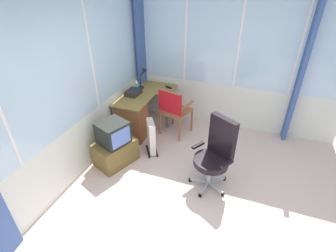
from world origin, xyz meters
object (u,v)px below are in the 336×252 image
(tv_remote, at_px, (169,87))
(wooden_armchair, at_px, (173,107))
(office_chair, at_px, (216,151))
(paper_tray, at_px, (133,92))
(desk_lamp, at_px, (144,74))
(desk, at_px, (133,118))
(tv_on_stand, at_px, (115,145))
(spray_bottle, at_px, (137,86))
(space_heater, at_px, (151,136))

(tv_remote, distance_m, wooden_armchair, 0.62)
(tv_remote, height_order, office_chair, office_chair)
(tv_remote, distance_m, paper_tray, 0.74)
(tv_remote, bearing_deg, desk_lamp, 131.23)
(desk, bearing_deg, office_chair, -113.41)
(desk_lamp, bearing_deg, paper_tray, 172.85)
(desk, height_order, tv_on_stand, tv_on_stand)
(desk_lamp, distance_m, spray_bottle, 0.28)
(desk, bearing_deg, tv_remote, -27.20)
(desk, distance_m, tv_remote, 0.96)
(office_chair, relative_size, tv_on_stand, 1.43)
(desk, relative_size, space_heater, 2.10)
(wooden_armchair, bearing_deg, desk_lamp, 61.21)
(wooden_armchair, height_order, space_heater, wooden_armchair)
(tv_remote, distance_m, office_chair, 1.99)
(spray_bottle, height_order, wooden_armchair, wooden_armchair)
(tv_on_stand, bearing_deg, tv_remote, -11.68)
(office_chair, bearing_deg, desk_lamp, 51.24)
(spray_bottle, xyz_separation_m, space_heater, (-0.79, -0.62, -0.53))
(spray_bottle, xyz_separation_m, wooden_armchair, (-0.19, -0.81, -0.23))
(office_chair, bearing_deg, paper_tray, 60.92)
(paper_tray, bearing_deg, desk_lamp, -7.15)
(wooden_armchair, bearing_deg, office_chair, -134.75)
(desk, xyz_separation_m, paper_tray, (0.27, 0.11, 0.38))
(desk, height_order, tv_remote, tv_remote)
(spray_bottle, relative_size, paper_tray, 0.72)
(spray_bottle, height_order, tv_on_stand, spray_bottle)
(spray_bottle, xyz_separation_m, tv_on_stand, (-1.27, -0.20, -0.50))
(desk_lamp, height_order, spray_bottle, desk_lamp)
(tv_on_stand, bearing_deg, paper_tray, 9.56)
(wooden_armchair, bearing_deg, spray_bottle, 76.80)
(tv_on_stand, relative_size, space_heater, 1.24)
(wooden_armchair, xyz_separation_m, office_chair, (-0.99, -1.00, -0.01))
(tv_on_stand, bearing_deg, office_chair, -86.83)
(spray_bottle, bearing_deg, desk_lamp, -16.36)
(tv_on_stand, distance_m, space_heater, 0.64)
(spray_bottle, relative_size, tv_on_stand, 0.28)
(desk, relative_size, office_chair, 1.18)
(desk, height_order, spray_bottle, spray_bottle)
(paper_tray, bearing_deg, desk, -158.08)
(wooden_armchair, height_order, office_chair, office_chair)
(desk_lamp, distance_m, paper_tray, 0.46)
(tv_remote, xyz_separation_m, paper_tray, (-0.53, 0.52, 0.03))
(tv_remote, height_order, paper_tray, paper_tray)
(desk_lamp, height_order, paper_tray, desk_lamp)
(wooden_armchair, bearing_deg, tv_on_stand, 150.54)
(desk, height_order, office_chair, office_chair)
(wooden_armchair, relative_size, office_chair, 0.87)
(desk, distance_m, tv_on_stand, 0.82)
(desk, distance_m, desk_lamp, 0.90)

